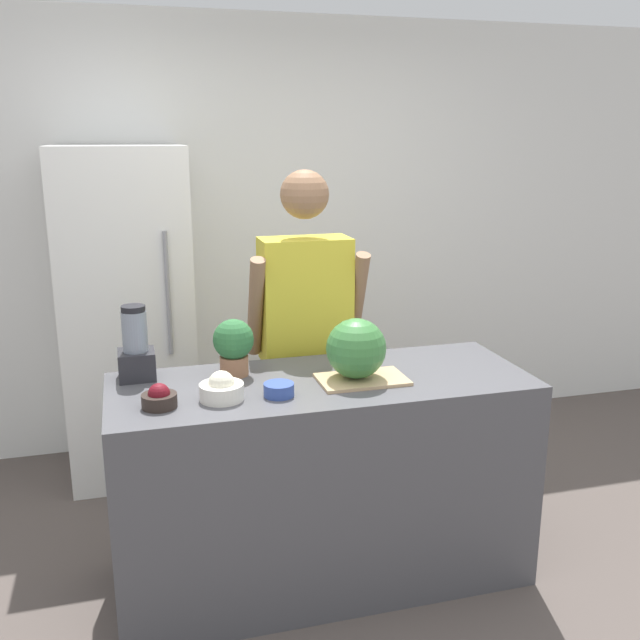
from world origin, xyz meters
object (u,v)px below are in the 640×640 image
(bowl_small_blue, at_px, (279,390))
(bowl_cream, at_px, (222,389))
(blender, at_px, (136,349))
(potted_plant, at_px, (234,344))
(person, at_px, (305,347))
(refrigerator, at_px, (128,316))
(bowl_cherries, at_px, (159,398))
(watermelon, at_px, (356,348))

(bowl_small_blue, bearing_deg, bowl_cream, 174.67)
(blender, relative_size, potted_plant, 1.29)
(person, height_order, bowl_cream, person)
(bowl_small_blue, bearing_deg, refrigerator, 111.02)
(person, height_order, bowl_cherries, person)
(person, distance_m, bowl_cream, 0.81)
(bowl_small_blue, relative_size, blender, 0.38)
(refrigerator, height_order, blender, refrigerator)
(bowl_cherries, relative_size, blender, 0.42)
(bowl_cream, bearing_deg, refrigerator, 103.13)
(watermelon, relative_size, potted_plant, 1.02)
(refrigerator, distance_m, bowl_cream, 1.45)
(refrigerator, bearing_deg, potted_plant, -69.67)
(bowl_cherries, bearing_deg, blender, 101.06)
(refrigerator, distance_m, watermelon, 1.62)
(watermelon, bearing_deg, bowl_cherries, -173.92)
(potted_plant, bearing_deg, bowl_cherries, -138.60)
(bowl_small_blue, height_order, potted_plant, potted_plant)
(bowl_small_blue, distance_m, potted_plant, 0.34)
(bowl_cream, distance_m, potted_plant, 0.30)
(watermelon, xyz_separation_m, bowl_cream, (-0.57, -0.07, -0.10))
(person, xyz_separation_m, bowl_cream, (-0.50, -0.64, 0.06))
(bowl_cherries, height_order, bowl_small_blue, bowl_cherries)
(watermelon, height_order, bowl_cream, watermelon)
(bowl_small_blue, bearing_deg, potted_plant, 113.62)
(bowl_cream, xyz_separation_m, bowl_small_blue, (0.22, -0.02, -0.02))
(watermelon, xyz_separation_m, bowl_cherries, (-0.80, -0.09, -0.10))
(watermelon, bearing_deg, blender, 162.77)
(refrigerator, height_order, bowl_cherries, refrigerator)
(person, distance_m, bowl_cherries, 0.98)
(potted_plant, bearing_deg, blender, 170.42)
(refrigerator, relative_size, blender, 5.92)
(blender, bearing_deg, bowl_cherries, -78.94)
(person, bearing_deg, bowl_cherries, -138.39)
(refrigerator, distance_m, potted_plant, 1.22)
(bowl_cherries, relative_size, bowl_small_blue, 1.11)
(person, relative_size, watermelon, 7.03)
(refrigerator, bearing_deg, bowl_small_blue, -68.98)
(refrigerator, bearing_deg, bowl_cherries, -86.27)
(bowl_cream, relative_size, potted_plant, 0.70)
(refrigerator, bearing_deg, blender, -88.75)
(watermelon, height_order, blender, blender)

